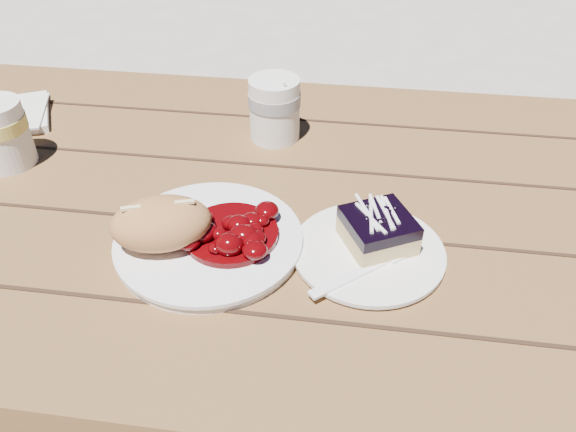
# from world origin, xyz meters

# --- Properties ---
(picnic_table) EXTENTS (2.00, 1.55, 0.75)m
(picnic_table) POSITION_xyz_m (0.00, -0.00, 0.59)
(picnic_table) COLOR brown
(picnic_table) RESTS_ON ground
(main_plate) EXTENTS (0.25, 0.25, 0.02)m
(main_plate) POSITION_xyz_m (-0.17, -0.13, 0.76)
(main_plate) COLOR white
(main_plate) RESTS_ON picnic_table
(goulash_stew) EXTENTS (0.13, 0.13, 0.04)m
(goulash_stew) POSITION_xyz_m (-0.14, -0.12, 0.79)
(goulash_stew) COLOR #500205
(goulash_stew) RESTS_ON main_plate
(bread_roll) EXTENTS (0.15, 0.12, 0.07)m
(bread_roll) POSITION_xyz_m (-0.22, -0.15, 0.80)
(bread_roll) COLOR #AD7642
(bread_roll) RESTS_ON main_plate
(dessert_plate) EXTENTS (0.20, 0.20, 0.01)m
(dessert_plate) POSITION_xyz_m (0.04, -0.12, 0.76)
(dessert_plate) COLOR white
(dessert_plate) RESTS_ON picnic_table
(blueberry_cake) EXTENTS (0.11, 0.11, 0.05)m
(blueberry_cake) POSITION_xyz_m (0.05, -0.10, 0.78)
(blueberry_cake) COLOR tan
(blueberry_cake) RESTS_ON dessert_plate
(fork_dessert) EXTENTS (0.14, 0.12, 0.00)m
(fork_dessert) POSITION_xyz_m (0.02, -0.17, 0.76)
(fork_dessert) COLOR white
(fork_dessert) RESTS_ON dessert_plate
(coffee_cup) EXTENTS (0.09, 0.09, 0.11)m
(coffee_cup) POSITION_xyz_m (-0.13, 0.17, 0.80)
(coffee_cup) COLOR white
(coffee_cup) RESTS_ON picnic_table
(napkin_stack) EXTENTS (0.20, 0.20, 0.01)m
(napkin_stack) POSITION_xyz_m (-0.63, 0.16, 0.76)
(napkin_stack) COLOR white
(napkin_stack) RESTS_ON picnic_table
(second_cup) EXTENTS (0.09, 0.09, 0.11)m
(second_cup) POSITION_xyz_m (-0.55, 0.03, 0.80)
(second_cup) COLOR white
(second_cup) RESTS_ON picnic_table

